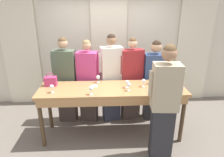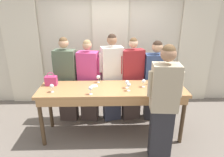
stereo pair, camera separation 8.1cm
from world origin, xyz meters
TOP-DOWN VIEW (x-y plane):
  - ground_plane at (0.00, 0.00)m, footprint 18.00×18.00m
  - wall_back at (0.00, 1.53)m, footprint 12.00×0.06m
  - curtain_panel_left at (-2.09, 1.47)m, footprint 0.84×0.03m
  - curtain_panel_center at (0.00, 1.47)m, footprint 0.84×0.03m
  - curtain_panel_right at (2.09, 1.47)m, footprint 0.84×0.03m
  - tasting_bar at (0.00, -0.02)m, footprint 2.61×0.72m
  - wine_bottle at (0.80, 0.16)m, footprint 0.08×0.08m
  - handbag at (-1.11, 0.16)m, footprint 0.21×0.12m
  - wine_glass_front_left at (-0.36, -0.26)m, footprint 0.07×0.07m
  - wine_glass_front_mid at (0.80, 0.01)m, footprint 0.07×0.07m
  - wine_glass_front_right at (-1.02, -0.15)m, footprint 0.07×0.07m
  - wine_glass_center_left at (-0.26, 0.27)m, footprint 0.07×0.07m
  - wine_glass_center_mid at (0.26, -0.01)m, footprint 0.07×0.07m
  - wine_glass_center_right at (0.57, 0.03)m, footprint 0.07×0.07m
  - wine_glass_back_left at (0.28, -0.13)m, footprint 0.07×0.07m
  - napkin at (-0.32, 0.09)m, footprint 0.14×0.14m
  - guest_olive_jacket at (-0.92, 0.57)m, footprint 0.54×0.30m
  - guest_pink_top at (-0.47, 0.57)m, footprint 0.52×0.33m
  - guest_cream_sweater at (0.01, 0.57)m, footprint 0.53×0.34m
  - guest_striped_shirt at (0.43, 0.57)m, footprint 0.55×0.31m
  - guest_navy_coat at (0.90, 0.57)m, footprint 0.54×0.28m
  - host_pouring at (0.75, -0.64)m, footprint 0.51×0.31m

SIDE VIEW (x-z plane):
  - ground_plane at x=0.00m, z-range 0.00..0.00m
  - tasting_bar at x=0.00m, z-range 0.39..1.36m
  - guest_navy_coat at x=0.90m, z-range 0.02..1.73m
  - guest_pink_top at x=-0.47m, z-range 0.01..1.75m
  - guest_striped_shirt at x=0.43m, z-range 0.02..1.79m
  - guest_olive_jacket at x=-0.92m, z-range 0.01..1.81m
  - guest_cream_sweater at x=0.01m, z-range 0.02..1.86m
  - host_pouring at x=0.75m, z-range 0.03..1.90m
  - napkin at x=-0.32m, z-range 0.98..0.98m
  - handbag at x=-1.11m, z-range 0.94..1.19m
  - wine_glass_center_left at x=-0.26m, z-range 1.01..1.15m
  - wine_glass_center_right at x=0.57m, z-range 1.01..1.15m
  - wine_glass_front_left at x=-0.36m, z-range 1.01..1.15m
  - wine_glass_front_mid at x=0.80m, z-range 1.01..1.15m
  - wine_glass_front_right at x=-1.02m, z-range 1.01..1.15m
  - wine_glass_center_mid at x=0.26m, z-range 1.01..1.15m
  - wine_glass_back_left at x=0.28m, z-range 1.01..1.15m
  - wine_bottle at x=0.80m, z-range 0.93..1.27m
  - curtain_panel_left at x=-2.09m, z-range 0.00..2.69m
  - curtain_panel_center at x=0.00m, z-range 0.00..2.69m
  - curtain_panel_right at x=2.09m, z-range 0.00..2.69m
  - wall_back at x=0.00m, z-range 0.00..2.80m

